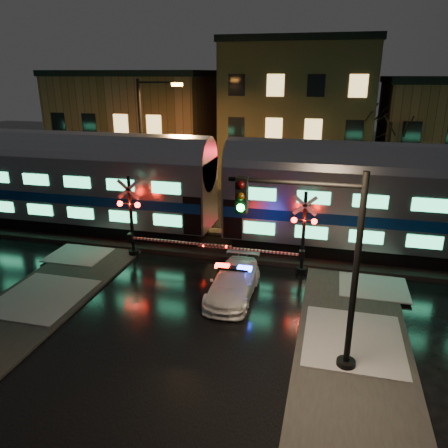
{
  "coord_description": "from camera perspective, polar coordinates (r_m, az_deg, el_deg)",
  "views": [
    {
      "loc": [
        5.27,
        -17.34,
        9.33
      ],
      "look_at": [
        0.26,
        2.5,
        2.2
      ],
      "focal_mm": 35.0,
      "sensor_mm": 36.0,
      "label": 1
    }
  ],
  "objects": [
    {
      "name": "crossing_signal_left",
      "position": [
        23.14,
        -11.28,
        -0.15
      ],
      "size": [
        6.15,
        0.67,
        4.36
      ],
      "color": "black",
      "rests_on": "ground"
    },
    {
      "name": "ground",
      "position": [
        20.38,
        -2.45,
        -8.05
      ],
      "size": [
        120.0,
        120.0,
        0.0
      ],
      "primitive_type": "plane",
      "color": "black",
      "rests_on": "ground"
    },
    {
      "name": "building_mid",
      "position": [
        40.13,
        9.73,
        13.83
      ],
      "size": [
        12.0,
        11.0,
        11.5
      ],
      "primitive_type": "cube",
      "color": "brown",
      "rests_on": "ground"
    },
    {
      "name": "police_car",
      "position": [
        19.18,
        1.22,
        -7.66
      ],
      "size": [
        1.87,
        4.55,
        1.47
      ],
      "rotation": [
        0.0,
        0.0,
        0.01
      ],
      "color": "white",
      "rests_on": "ground"
    },
    {
      "name": "streetlight",
      "position": [
        29.19,
        -10.17,
        10.71
      ],
      "size": [
        3.0,
        0.31,
        8.96
      ],
      "color": "black",
      "rests_on": "ground"
    },
    {
      "name": "ballast",
      "position": [
        24.73,
        0.84,
        -2.65
      ],
      "size": [
        90.0,
        4.2,
        0.24
      ],
      "primitive_type": "cube",
      "color": "black",
      "rests_on": "ground"
    },
    {
      "name": "building_left",
      "position": [
        43.64,
        -10.93,
        12.52
      ],
      "size": [
        14.0,
        10.0,
        9.0
      ],
      "primitive_type": "cube",
      "color": "brown",
      "rests_on": "ground"
    },
    {
      "name": "sidewalk_right",
      "position": [
        14.7,
        16.8,
        -20.87
      ],
      "size": [
        4.0,
        20.0,
        0.12
      ],
      "primitive_type": "cube",
      "color": "#2D2D2D",
      "rests_on": "ground"
    },
    {
      "name": "train",
      "position": [
        23.85,
        -0.6,
        4.78
      ],
      "size": [
        51.0,
        3.12,
        5.92
      ],
      "color": "black",
      "rests_on": "ballast"
    },
    {
      "name": "crossing_signal_right",
      "position": [
        21.12,
        9.3,
        -2.2
      ],
      "size": [
        5.84,
        0.66,
        4.13
      ],
      "color": "black",
      "rests_on": "ground"
    },
    {
      "name": "traffic_light",
      "position": [
        13.95,
        12.54,
        -5.75
      ],
      "size": [
        4.32,
        0.74,
        6.68
      ],
      "rotation": [
        0.0,
        0.0,
        0.22
      ],
      "color": "black",
      "rests_on": "ground"
    }
  ]
}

